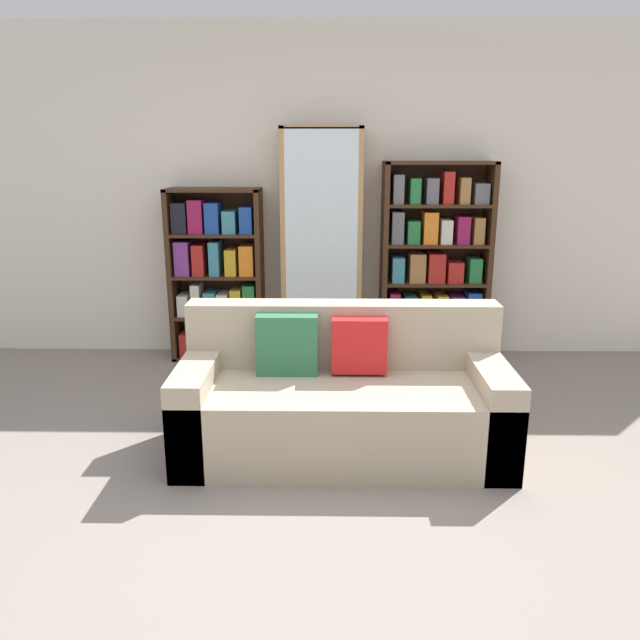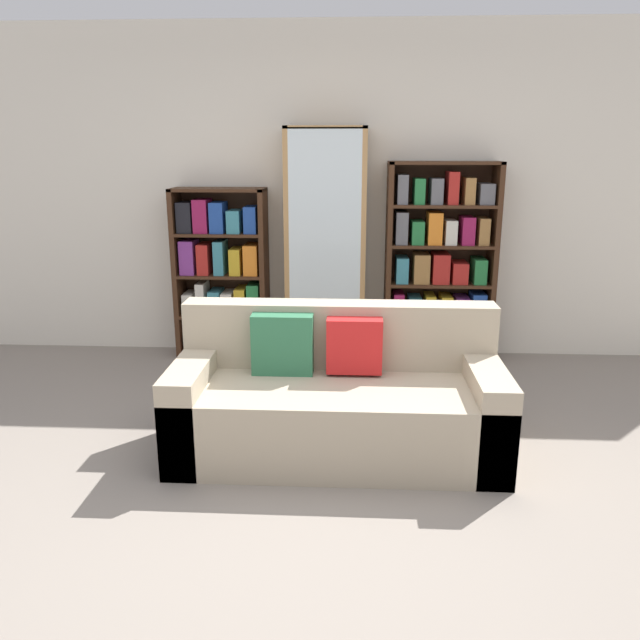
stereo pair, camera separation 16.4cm
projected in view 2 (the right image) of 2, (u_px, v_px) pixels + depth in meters
ground_plane at (302, 514)px, 3.05m from camera, size 16.00×16.00×0.00m
wall_back at (326, 195)px, 5.19m from camera, size 6.98×0.06×2.70m
couch at (337, 401)px, 3.64m from camera, size 1.88×0.80×0.83m
bookshelf_left at (222, 276)px, 5.21m from camera, size 0.76×0.32×1.42m
display_cabinet at (326, 248)px, 5.08m from camera, size 0.64×0.36×1.89m
bookshelf_right at (439, 268)px, 5.09m from camera, size 0.88×0.32×1.63m
wine_bottle at (400, 374)px, 4.48m from camera, size 0.08×0.08×0.38m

